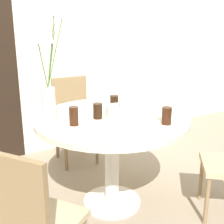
{
  "coord_description": "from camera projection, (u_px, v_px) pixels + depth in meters",
  "views": [
    {
      "loc": [
        -1.19,
        -1.98,
        1.51
      ],
      "look_at": [
        0.0,
        0.0,
        0.81
      ],
      "focal_mm": 50.0,
      "sensor_mm": 36.0,
      "label": 1
    }
  ],
  "objects": [
    {
      "name": "ground_plane",
      "position": [
        112.0,
        203.0,
        2.65
      ],
      "size": [
        16.0,
        16.0,
        0.0
      ],
      "primitive_type": "plane",
      "color": "gray"
    },
    {
      "name": "wall_back",
      "position": [
        47.0,
        37.0,
        3.4
      ],
      "size": [
        8.0,
        0.05,
        2.6
      ],
      "color": "beige",
      "rests_on": "ground_plane"
    },
    {
      "name": "dining_table",
      "position": [
        112.0,
        133.0,
        2.46
      ],
      "size": [
        1.2,
        1.2,
        0.77
      ],
      "color": "beige",
      "rests_on": "ground_plane"
    },
    {
      "name": "chair_left_flank",
      "position": [
        73.0,
        115.0,
        3.36
      ],
      "size": [
        0.44,
        0.44,
        0.9
      ],
      "rotation": [
        0.0,
        0.0,
        -0.1
      ],
      "color": "tan",
      "rests_on": "ground_plane"
    },
    {
      "name": "chair_right_flank",
      "position": [
        32.0,
        217.0,
        1.64
      ],
      "size": [
        0.55,
        0.55,
        0.9
      ],
      "rotation": [
        0.0,
        0.0,
        2.16
      ],
      "color": "tan",
      "rests_on": "ground_plane"
    },
    {
      "name": "birthday_cake",
      "position": [
        120.0,
        111.0,
        2.43
      ],
      "size": [
        0.22,
        0.22,
        0.12
      ],
      "color": "white",
      "rests_on": "dining_table"
    },
    {
      "name": "flower_vase",
      "position": [
        50.0,
        85.0,
        2.29
      ],
      "size": [
        0.3,
        0.21,
        0.82
      ],
      "color": "silver",
      "rests_on": "dining_table"
    },
    {
      "name": "side_plate",
      "position": [
        83.0,
        115.0,
        2.45
      ],
      "size": [
        0.17,
        0.17,
        0.01
      ],
      "color": "silver",
      "rests_on": "dining_table"
    },
    {
      "name": "drink_glass_0",
      "position": [
        98.0,
        111.0,
        2.37
      ],
      "size": [
        0.07,
        0.07,
        0.12
      ],
      "color": "black",
      "rests_on": "dining_table"
    },
    {
      "name": "drink_glass_1",
      "position": [
        74.0,
        116.0,
        2.22
      ],
      "size": [
        0.07,
        0.07,
        0.14
      ],
      "color": "#33190C",
      "rests_on": "dining_table"
    },
    {
      "name": "drink_glass_2",
      "position": [
        114.0,
        102.0,
        2.65
      ],
      "size": [
        0.07,
        0.07,
        0.11
      ],
      "color": "black",
      "rests_on": "dining_table"
    },
    {
      "name": "drink_glass_3",
      "position": [
        167.0,
        116.0,
        2.24
      ],
      "size": [
        0.07,
        0.07,
        0.13
      ],
      "color": "#33190C",
      "rests_on": "dining_table"
    }
  ]
}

